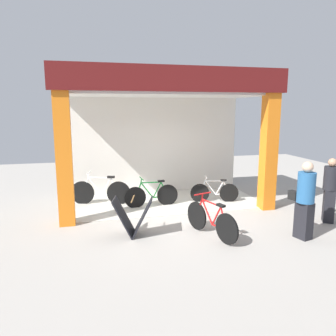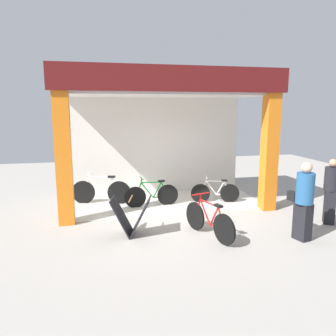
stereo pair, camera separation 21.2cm
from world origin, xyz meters
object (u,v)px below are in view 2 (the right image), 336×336
bicycle_inside_1 (152,195)px  pedestrian_0 (304,200)px  bicycle_parked_0 (209,221)px  bicycle_inside_2 (101,191)px  bicycle_inside_0 (215,192)px  pedestrian_1 (331,190)px  sandwich_board_sign (131,217)px

bicycle_inside_1 → pedestrian_0: size_ratio=0.93×
bicycle_inside_1 → bicycle_parked_0: bicycle_parked_0 is taller
bicycle_inside_1 → bicycle_parked_0: size_ratio=0.98×
bicycle_inside_1 → bicycle_parked_0: bearing=-71.4°
bicycle_inside_2 → bicycle_parked_0: size_ratio=1.07×
bicycle_inside_0 → bicycle_inside_1: bicycle_inside_1 is taller
bicycle_inside_1 → pedestrian_0: pedestrian_0 is taller
bicycle_parked_0 → pedestrian_1: pedestrian_1 is taller
bicycle_inside_0 → pedestrian_1: pedestrian_1 is taller
bicycle_inside_0 → pedestrian_0: size_ratio=0.84×
bicycle_inside_0 → bicycle_inside_2: bearing=169.8°
bicycle_inside_1 → bicycle_inside_2: 1.51m
bicycle_inside_1 → bicycle_inside_2: bicycle_inside_2 is taller
pedestrian_0 → pedestrian_1: size_ratio=1.06×
bicycle_inside_0 → bicycle_parked_0: bicycle_parked_0 is taller
bicycle_inside_0 → bicycle_inside_2: bicycle_inside_2 is taller
bicycle_inside_0 → bicycle_inside_1: 1.90m
bicycle_inside_0 → pedestrian_0: pedestrian_0 is taller
bicycle_inside_2 → pedestrian_0: size_ratio=1.01×
bicycle_inside_1 → pedestrian_0: bearing=-48.2°
bicycle_inside_1 → pedestrian_1: bearing=-29.5°
sandwich_board_sign → bicycle_inside_1: bearing=68.0°
bicycle_inside_2 → pedestrian_1: pedestrian_1 is taller
bicycle_inside_1 → sandwich_board_sign: bicycle_inside_1 is taller
bicycle_inside_1 → bicycle_parked_0: (0.83, -2.46, 0.02)m
sandwich_board_sign → pedestrian_1: (4.79, -0.25, 0.40)m
bicycle_inside_2 → pedestrian_0: pedestrian_0 is taller
bicycle_inside_0 → pedestrian_1: size_ratio=0.89×
bicycle_parked_0 → pedestrian_1: bearing=3.8°
bicycle_inside_1 → pedestrian_1: 4.60m
bicycle_inside_0 → bicycle_parked_0: 2.67m
bicycle_inside_2 → bicycle_parked_0: (2.22, -3.04, -0.02)m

